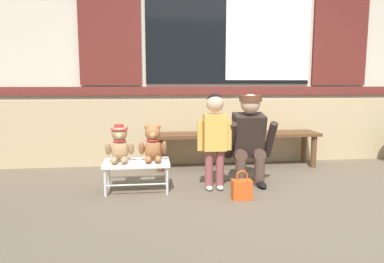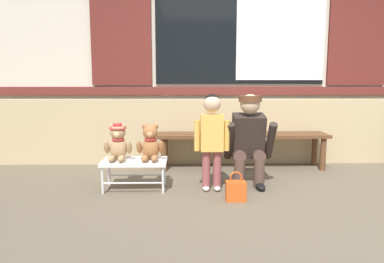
% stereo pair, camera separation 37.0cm
% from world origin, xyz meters
% --- Properties ---
extents(ground_plane, '(60.00, 60.00, 0.00)m').
position_xyz_m(ground_plane, '(0.00, 0.00, 0.00)').
color(ground_plane, brown).
extents(brick_low_wall, '(7.74, 0.25, 0.85)m').
position_xyz_m(brick_low_wall, '(0.00, 1.43, 0.42)').
color(brick_low_wall, tan).
rests_on(brick_low_wall, ground).
extents(shop_facade, '(7.90, 0.26, 3.35)m').
position_xyz_m(shop_facade, '(0.00, 1.94, 1.69)').
color(shop_facade, beige).
rests_on(shop_facade, ground).
extents(wooden_bench_long, '(2.10, 0.40, 0.44)m').
position_xyz_m(wooden_bench_long, '(-0.08, 1.06, 0.37)').
color(wooden_bench_long, brown).
rests_on(wooden_bench_long, ground).
extents(small_display_bench, '(0.64, 0.36, 0.30)m').
position_xyz_m(small_display_bench, '(-1.30, 0.20, 0.27)').
color(small_display_bench, silver).
rests_on(small_display_bench, ground).
extents(teddy_bear_with_hat, '(0.28, 0.27, 0.36)m').
position_xyz_m(teddy_bear_with_hat, '(-1.46, 0.20, 0.47)').
color(teddy_bear_with_hat, tan).
rests_on(teddy_bear_with_hat, small_display_bench).
extents(teddy_bear_plain, '(0.28, 0.26, 0.36)m').
position_xyz_m(teddy_bear_plain, '(-1.14, 0.20, 0.46)').
color(teddy_bear_plain, '#A86B3D').
rests_on(teddy_bear_plain, small_display_bench).
extents(child_standing, '(0.35, 0.18, 0.96)m').
position_xyz_m(child_standing, '(-0.53, 0.15, 0.59)').
color(child_standing, '#994C4C').
rests_on(child_standing, ground).
extents(adult_crouching, '(0.50, 0.49, 0.95)m').
position_xyz_m(adult_crouching, '(-0.13, 0.31, 0.48)').
color(adult_crouching, brown).
rests_on(adult_crouching, ground).
extents(handbag_on_ground, '(0.18, 0.11, 0.27)m').
position_xyz_m(handbag_on_ground, '(-0.34, -0.18, 0.10)').
color(handbag_on_ground, '#DB561E').
rests_on(handbag_on_ground, ground).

